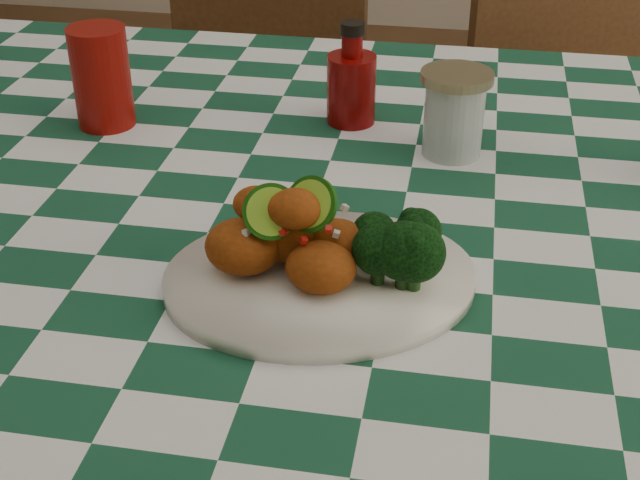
% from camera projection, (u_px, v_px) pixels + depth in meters
% --- Properties ---
extents(dining_table, '(1.66, 1.06, 0.79)m').
position_uv_depth(dining_table, '(392.00, 437.00, 1.25)').
color(dining_table, '#15482E').
rests_on(dining_table, ground).
extents(plate, '(0.36, 0.32, 0.02)m').
position_uv_depth(plate, '(320.00, 280.00, 0.88)').
color(plate, white).
rests_on(plate, dining_table).
extents(fried_chicken_pile, '(0.14, 0.10, 0.09)m').
position_uv_depth(fried_chicken_pile, '(297.00, 231.00, 0.85)').
color(fried_chicken_pile, '#923B0E').
rests_on(fried_chicken_pile, plate).
extents(broccoli_side, '(0.09, 0.09, 0.07)m').
position_uv_depth(broccoli_side, '(399.00, 244.00, 0.85)').
color(broccoli_side, black).
rests_on(broccoli_side, plate).
extents(red_tumbler, '(0.09, 0.09, 0.13)m').
position_uv_depth(red_tumbler, '(102.00, 77.00, 1.18)').
color(red_tumbler, maroon).
rests_on(red_tumbler, dining_table).
extents(ketchup_bottle, '(0.07, 0.07, 0.14)m').
position_uv_depth(ketchup_bottle, '(352.00, 73.00, 1.18)').
color(ketchup_bottle, '#6D0605').
rests_on(ketchup_bottle, dining_table).
extents(mason_jar, '(0.11, 0.11, 0.11)m').
position_uv_depth(mason_jar, '(454.00, 114.00, 1.11)').
color(mason_jar, '#B2BCBA').
rests_on(mason_jar, dining_table).
extents(wooden_chair_left, '(0.44, 0.46, 0.93)m').
position_uv_depth(wooden_chair_left, '(247.00, 155.00, 1.86)').
color(wooden_chair_left, '#472814').
rests_on(wooden_chair_left, ground).
extents(wooden_chair_right, '(0.49, 0.50, 0.81)m').
position_uv_depth(wooden_chair_right, '(574.00, 202.00, 1.80)').
color(wooden_chair_right, '#472814').
rests_on(wooden_chair_right, ground).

